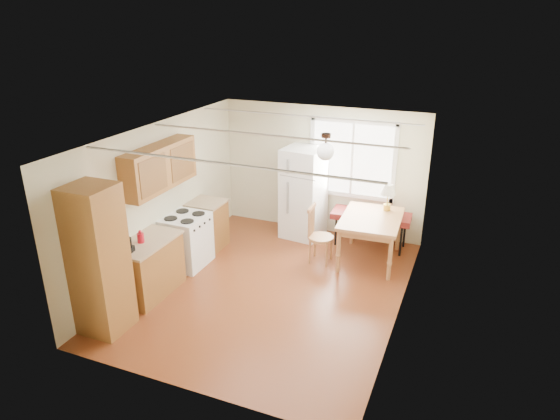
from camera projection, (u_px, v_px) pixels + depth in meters
The scene contains 11 objects.
room_shell at pixel (271, 216), 7.53m from camera, with size 4.60×5.60×2.62m.
kitchen_run at pixel (154, 239), 7.74m from camera, with size 0.65×3.40×2.20m.
window_unit at pixel (352, 159), 9.33m from camera, with size 1.64×0.05×1.51m.
pendant_light at pixel (326, 151), 7.26m from camera, with size 0.26×0.26×0.40m.
refrigerator at pixel (303, 193), 9.57m from camera, with size 0.80×0.80×1.76m.
bench at pixel (371, 217), 9.21m from camera, with size 1.47×0.62×0.66m.
dining_table at pixel (371, 223), 8.61m from camera, with size 1.07×1.38×0.83m.
chair at pixel (316, 230), 8.66m from camera, with size 0.45×0.45×1.01m.
table_lamp at pixel (388, 192), 8.75m from camera, with size 0.28×0.28×0.48m.
coffee_maker at pixel (123, 245), 7.08m from camera, with size 0.21×0.26×0.38m.
kettle at pixel (141, 237), 7.44m from camera, with size 0.10×0.10×0.20m.
Camera 1 is at (2.76, -6.39, 4.12)m, focal length 32.00 mm.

